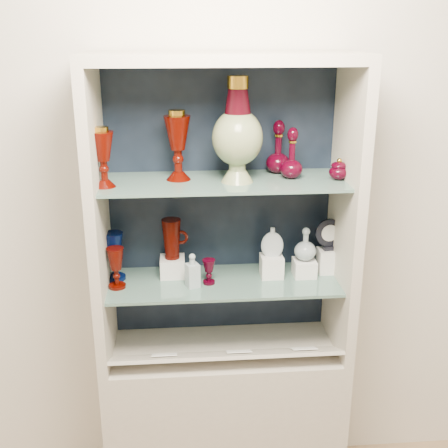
{
  "coord_description": "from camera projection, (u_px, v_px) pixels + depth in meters",
  "views": [
    {
      "loc": [
        -0.17,
        -0.52,
        2.02
      ],
      "look_at": [
        0.0,
        1.53,
        1.3
      ],
      "focal_mm": 45.0,
      "sensor_mm": 36.0,
      "label": 1
    }
  ],
  "objects": [
    {
      "name": "wall_back",
      "position": [
        220.0,
        184.0,
        2.35
      ],
      "size": [
        3.5,
        0.02,
        2.8
      ],
      "primitive_type": "cube",
      "color": "silver",
      "rests_on": "ground"
    },
    {
      "name": "cabinet_base",
      "position": [
        224.0,
        421.0,
        2.49
      ],
      "size": [
        1.0,
        0.4,
        0.75
      ],
      "primitive_type": "cube",
      "color": "#BCB3A0",
      "rests_on": "ground"
    },
    {
      "name": "cabinet_back_panel",
      "position": [
        220.0,
        203.0,
        2.35
      ],
      "size": [
        0.98,
        0.02,
        1.15
      ],
      "primitive_type": "cube",
      "color": "black",
      "rests_on": "cabinet_base"
    },
    {
      "name": "cabinet_side_left",
      "position": [
        98.0,
        221.0,
        2.13
      ],
      "size": [
        0.04,
        0.4,
        1.15
      ],
      "primitive_type": "cube",
      "color": "#BCB3A0",
      "rests_on": "cabinet_base"
    },
    {
      "name": "cabinet_side_right",
      "position": [
        345.0,
        215.0,
        2.21
      ],
      "size": [
        0.04,
        0.4,
        1.15
      ],
      "primitive_type": "cube",
      "color": "#BCB3A0",
      "rests_on": "cabinet_base"
    },
    {
      "name": "cabinet_top_cap",
      "position": [
        224.0,
        58.0,
        1.97
      ],
      "size": [
        1.0,
        0.4,
        0.04
      ],
      "primitive_type": "cube",
      "color": "#BCB3A0",
      "rests_on": "cabinet_side_left"
    },
    {
      "name": "shelf_lower",
      "position": [
        224.0,
        282.0,
        2.28
      ],
      "size": [
        0.92,
        0.34,
        0.01
      ],
      "primitive_type": "cube",
      "color": "slate",
      "rests_on": "cabinet_side_left"
    },
    {
      "name": "shelf_upper",
      "position": [
        224.0,
        182.0,
        2.14
      ],
      "size": [
        0.92,
        0.34,
        0.01
      ],
      "primitive_type": "cube",
      "color": "slate",
      "rests_on": "cabinet_side_left"
    },
    {
      "name": "label_ledge",
      "position": [
        226.0,
        355.0,
        2.25
      ],
      "size": [
        0.92,
        0.17,
        0.09
      ],
      "primitive_type": "cube",
      "rotation": [
        -0.44,
        0.0,
        0.0
      ],
      "color": "#BCB3A0",
      "rests_on": "cabinet_base"
    },
    {
      "name": "label_card_0",
      "position": [
        164.0,
        355.0,
        2.22
      ],
      "size": [
        0.1,
        0.06,
        0.03
      ],
      "primitive_type": "cube",
      "rotation": [
        -0.44,
        0.0,
        0.0
      ],
      "color": "white",
      "rests_on": "label_ledge"
    },
    {
      "name": "label_card_1",
      "position": [
        304.0,
        349.0,
        2.27
      ],
      "size": [
        0.1,
        0.06,
        0.03
      ],
      "primitive_type": "cube",
      "rotation": [
        -0.44,
        0.0,
        0.0
      ],
      "color": "white",
      "rests_on": "label_ledge"
    },
    {
      "name": "label_card_2",
      "position": [
        239.0,
        351.0,
        2.25
      ],
      "size": [
        0.1,
        0.06,
        0.03
      ],
      "primitive_type": "cube",
      "rotation": [
        -0.44,
        0.0,
        0.0
      ],
      "color": "white",
      "rests_on": "label_ledge"
    },
    {
      "name": "pedestal_lamp_left",
      "position": [
        103.0,
        157.0,
        2.02
      ],
      "size": [
        0.09,
        0.09,
        0.22
      ],
      "primitive_type": null,
      "rotation": [
        0.0,
        0.0,
        -0.04
      ],
      "color": "#450600",
      "rests_on": "shelf_upper"
    },
    {
      "name": "pedestal_lamp_right",
      "position": [
        178.0,
        145.0,
        2.11
      ],
      "size": [
        0.11,
        0.11,
        0.26
      ],
      "primitive_type": null,
      "rotation": [
        0.0,
        0.0,
        0.04
      ],
      "color": "#450600",
      "rests_on": "shelf_upper"
    },
    {
      "name": "enamel_urn",
      "position": [
        238.0,
        130.0,
        2.06
      ],
      "size": [
        0.19,
        0.19,
        0.39
      ],
      "primitive_type": null,
      "rotation": [
        0.0,
        0.0,
        -0.0
      ],
      "color": "#104615",
      "rests_on": "shelf_upper"
    },
    {
      "name": "ruby_decanter_a",
      "position": [
        292.0,
        150.0,
        2.13
      ],
      "size": [
        0.09,
        0.09,
        0.22
      ],
      "primitive_type": null,
      "rotation": [
        0.0,
        0.0,
        0.08
      ],
      "color": "#3A0010",
      "rests_on": "shelf_upper"
    },
    {
      "name": "ruby_decanter_b",
      "position": [
        278.0,
        145.0,
        2.21
      ],
      "size": [
        0.1,
        0.1,
        0.22
      ],
      "primitive_type": null,
      "rotation": [
        0.0,
        0.0,
        -0.09
      ],
      "color": "#3A0010",
      "rests_on": "shelf_upper"
    },
    {
      "name": "lidded_bowl",
      "position": [
        339.0,
        169.0,
        2.14
      ],
      "size": [
        0.09,
        0.09,
        0.09
      ],
      "primitive_type": null,
      "rotation": [
        0.0,
        0.0,
        -0.28
      ],
      "color": "#3A0010",
      "rests_on": "shelf_upper"
    },
    {
      "name": "cobalt_goblet",
      "position": [
        114.0,
        256.0,
        2.26
      ],
      "size": [
        0.11,
        0.11,
        0.2
      ],
      "primitive_type": null,
      "rotation": [
        0.0,
        0.0,
        -0.33
      ],
      "color": "#040F3C",
      "rests_on": "shelf_lower"
    },
    {
      "name": "ruby_goblet_tall",
      "position": [
        116.0,
        268.0,
        2.19
      ],
      "size": [
        0.08,
        0.08,
        0.17
      ],
      "primitive_type": null,
      "rotation": [
        0.0,
        0.0,
        0.14
      ],
      "color": "#450600",
      "rests_on": "shelf_lower"
    },
    {
      "name": "ruby_goblet_small",
      "position": [
        209.0,
        272.0,
        2.24
      ],
      "size": [
        0.06,
        0.06,
        0.1
      ],
      "primitive_type": null,
      "rotation": [
        0.0,
        0.0,
        -0.21
      ],
      "color": "#3A0010",
      "rests_on": "shelf_lower"
    },
    {
      "name": "riser_ruby_pitcher",
      "position": [
        173.0,
        267.0,
        2.31
      ],
      "size": [
        0.1,
        0.1,
        0.08
      ],
      "primitive_type": "cube",
      "color": "silver",
      "rests_on": "shelf_lower"
    },
    {
      "name": "ruby_pitcher",
      "position": [
        172.0,
        239.0,
        2.27
      ],
      "size": [
        0.14,
        0.1,
        0.16
      ],
      "primitive_type": null,
      "rotation": [
        0.0,
        0.0,
        -0.17
      ],
      "color": "#450600",
      "rests_on": "riser_ruby_pitcher"
    },
    {
      "name": "clear_square_bottle",
      "position": [
        192.0,
        270.0,
        2.2
      ],
      "size": [
        0.06,
        0.06,
        0.14
      ],
      "primitive_type": null,
      "rotation": [
        0.0,
        0.0,
        0.36
      ],
      "color": "#92A4A9",
      "rests_on": "shelf_lower"
    },
    {
      "name": "riser_flat_flask",
      "position": [
        272.0,
        266.0,
        2.31
      ],
      "size": [
        0.09,
        0.09,
        0.09
      ],
      "primitive_type": "cube",
      "color": "silver",
      "rests_on": "shelf_lower"
    },
    {
      "name": "flat_flask",
      "position": [
        272.0,
        242.0,
        2.27
      ],
      "size": [
        0.09,
        0.05,
        0.13
      ],
      "primitive_type": null,
      "rotation": [
        0.0,
        0.0,
        -0.14
      ],
      "color": "#B3C2C8",
      "rests_on": "riser_flat_flask"
    },
    {
      "name": "riser_clear_round_decanter",
      "position": [
        304.0,
        268.0,
        2.31
      ],
      "size": [
        0.09,
        0.09,
        0.07
      ],
      "primitive_type": "cube",
      "color": "silver",
      "rests_on": "shelf_lower"
    },
    {
      "name": "clear_round_decanter",
      "position": [
        305.0,
        245.0,
        2.28
      ],
      "size": [
        0.09,
        0.09,
        0.13
      ],
      "primitive_type": null,
      "rotation": [
        0.0,
        0.0,
        0.06
      ],
      "color": "#92A4A9",
      "rests_on": "riser_clear_round_decanter"
    },
    {
      "name": "riser_cameo_medallion",
      "position": [
        327.0,
        261.0,
        2.35
      ],
      "size": [
        0.08,
        0.08,
        0.1
      ],
      "primitive_type": "cube",
      "color": "silver",
      "rests_on": "shelf_lower"
    },
    {
      "name": "cameo_medallion",
      "position": [
        329.0,
        234.0,
        2.31
      ],
      "size": [
        0.12,
        0.06,
        0.14
      ],
      "primitive_type": null,
      "rotation": [
        0.0,
        0.0,
        0.11
      ],
      "color": "black",
      "rests_on": "riser_cameo_medallion"
    }
  ]
}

